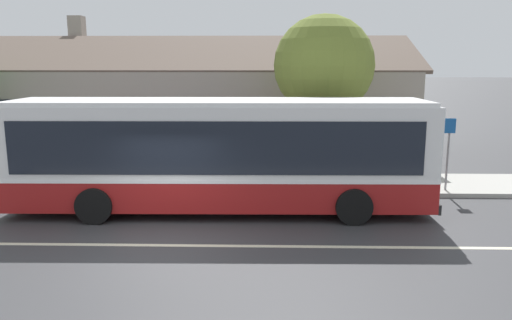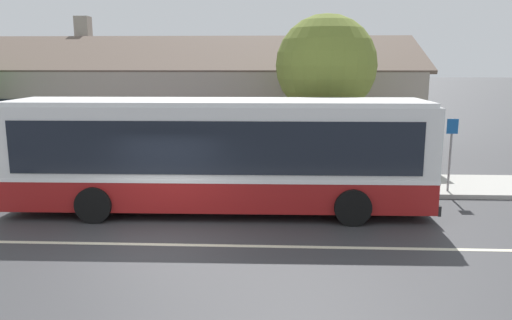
% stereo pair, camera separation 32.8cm
% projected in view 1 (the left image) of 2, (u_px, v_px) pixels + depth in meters
% --- Properties ---
extents(ground_plane, '(300.00, 300.00, 0.00)m').
position_uv_depth(ground_plane, '(160.00, 245.00, 11.96)').
color(ground_plane, '#38383A').
extents(sidewalk_far, '(60.00, 3.00, 0.15)m').
position_uv_depth(sidewalk_far, '(195.00, 183.00, 17.84)').
color(sidewalk_far, '#ADAAA3').
rests_on(sidewalk_far, ground).
extents(lane_divider_stripe, '(60.00, 0.16, 0.01)m').
position_uv_depth(lane_divider_stripe, '(160.00, 245.00, 11.96)').
color(lane_divider_stripe, beige).
rests_on(lane_divider_stripe, ground).
extents(community_building, '(21.34, 8.81, 6.65)m').
position_uv_depth(community_building, '(188.00, 108.00, 25.01)').
color(community_building, gray).
rests_on(community_building, ground).
extents(transit_bus, '(12.14, 2.89, 3.28)m').
position_uv_depth(transit_bus, '(220.00, 152.00, 14.45)').
color(transit_bus, maroon).
rests_on(transit_bus, ground).
extents(bench_down_street, '(1.77, 0.51, 0.94)m').
position_uv_depth(bench_down_street, '(71.00, 173.00, 17.20)').
color(bench_down_street, brown).
rests_on(bench_down_street, sidewalk_far).
extents(street_tree_primary, '(3.60, 3.60, 6.03)m').
position_uv_depth(street_tree_primary, '(324.00, 70.00, 18.01)').
color(street_tree_primary, '#4C3828').
rests_on(street_tree_primary, ground).
extents(bus_stop_sign, '(0.36, 0.07, 2.40)m').
position_uv_depth(bus_stop_sign, '(449.00, 146.00, 16.34)').
color(bus_stop_sign, gray).
rests_on(bus_stop_sign, sidewalk_far).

